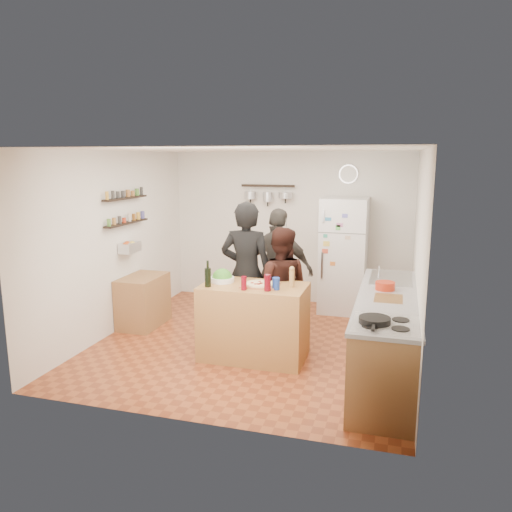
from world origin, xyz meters
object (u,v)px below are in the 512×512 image
(salad_bowl, at_px, (222,279))
(counter_run, at_px, (387,337))
(side_table, at_px, (143,301))
(fridge, at_px, (343,255))
(pepper_mill, at_px, (292,279))
(prep_island, at_px, (254,322))
(person_back, at_px, (279,270))
(wine_bottle, at_px, (208,277))
(salt_canister, at_px, (276,284))
(person_left, at_px, (246,273))
(skillet, at_px, (375,320))
(red_bowl, at_px, (385,286))
(wall_clock, at_px, (348,174))
(person_center, at_px, (280,287))

(salad_bowl, distance_m, counter_run, 2.04)
(side_table, bearing_deg, fridge, 29.52)
(pepper_mill, relative_size, fridge, 0.11)
(prep_island, relative_size, person_back, 0.73)
(wine_bottle, height_order, salt_canister, wine_bottle)
(pepper_mill, height_order, person_back, person_back)
(person_left, distance_m, skillet, 2.30)
(salad_bowl, bearing_deg, red_bowl, 3.97)
(salt_canister, xyz_separation_m, skillet, (1.16, -0.93, -0.03))
(person_back, distance_m, wall_clock, 2.08)
(prep_island, distance_m, counter_run, 1.56)
(wall_clock, relative_size, side_table, 0.37)
(wall_clock, bearing_deg, fridge, -90.00)
(prep_island, distance_m, person_center, 0.62)
(wine_bottle, height_order, fridge, fridge)
(salad_bowl, height_order, red_bowl, red_bowl)
(salad_bowl, bearing_deg, side_table, 156.15)
(salad_bowl, xyz_separation_m, pepper_mill, (0.87, 0.00, 0.07))
(person_left, height_order, red_bowl, person_left)
(pepper_mill, relative_size, skillet, 0.69)
(skillet, height_order, side_table, skillet)
(pepper_mill, height_order, fridge, fridge)
(salt_canister, relative_size, person_back, 0.08)
(pepper_mill, bearing_deg, person_left, 147.77)
(wine_bottle, distance_m, pepper_mill, 0.99)
(prep_island, height_order, pepper_mill, pepper_mill)
(salad_bowl, relative_size, person_left, 0.16)
(counter_run, height_order, wall_clock, wall_clock)
(prep_island, bearing_deg, person_left, 116.73)
(person_center, distance_m, person_back, 0.65)
(pepper_mill, distance_m, skillet, 1.49)
(person_left, xyz_separation_m, person_center, (0.45, 0.00, -0.16))
(salad_bowl, height_order, skillet, skillet)
(wine_bottle, relative_size, person_back, 0.13)
(person_center, height_order, person_back, person_back)
(person_back, height_order, wall_clock, wall_clock)
(person_back, bearing_deg, pepper_mill, 121.36)
(skillet, bearing_deg, pepper_mill, 132.59)
(side_table, bearing_deg, red_bowl, -8.58)
(salad_bowl, xyz_separation_m, fridge, (1.23, 2.17, -0.04))
(person_back, relative_size, wall_clock, 5.74)
(skillet, bearing_deg, side_table, 152.42)
(red_bowl, relative_size, wall_clock, 0.74)
(side_table, bearing_deg, salad_bowl, -23.85)
(fridge, bearing_deg, red_bowl, -71.01)
(prep_island, relative_size, fridge, 0.69)
(pepper_mill, bearing_deg, wine_bottle, -164.13)
(red_bowl, bearing_deg, skillet, -92.32)
(salad_bowl, relative_size, wall_clock, 0.99)
(prep_island, xyz_separation_m, skillet, (1.46, -1.05, 0.49))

